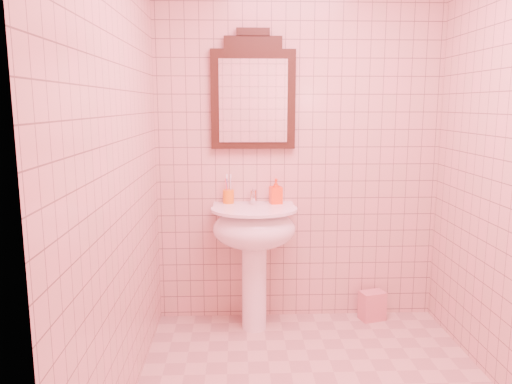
{
  "coord_description": "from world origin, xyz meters",
  "views": [
    {
      "loc": [
        -0.43,
        -2.4,
        1.55
      ],
      "look_at": [
        -0.32,
        0.55,
        1.03
      ],
      "focal_mm": 35.0,
      "sensor_mm": 36.0,
      "label": 1
    }
  ],
  "objects_px": {
    "toothbrush_cup": "(228,196)",
    "soap_dispenser": "(276,191)",
    "towel": "(372,306)",
    "pedestal_sink": "(254,237)",
    "mirror": "(253,94)"
  },
  "relations": [
    {
      "from": "mirror",
      "to": "toothbrush_cup",
      "type": "distance_m",
      "value": 0.73
    },
    {
      "from": "pedestal_sink",
      "to": "mirror",
      "type": "xyz_separation_m",
      "value": [
        0.0,
        0.2,
        0.95
      ]
    },
    {
      "from": "pedestal_sink",
      "to": "mirror",
      "type": "height_order",
      "value": "mirror"
    },
    {
      "from": "pedestal_sink",
      "to": "toothbrush_cup",
      "type": "relative_size",
      "value": 4.81
    },
    {
      "from": "pedestal_sink",
      "to": "soap_dispenser",
      "type": "xyz_separation_m",
      "value": [
        0.16,
        0.13,
        0.29
      ]
    },
    {
      "from": "toothbrush_cup",
      "to": "towel",
      "type": "height_order",
      "value": "toothbrush_cup"
    },
    {
      "from": "towel",
      "to": "soap_dispenser",
      "type": "bearing_deg",
      "value": 178.72
    },
    {
      "from": "mirror",
      "to": "towel",
      "type": "height_order",
      "value": "mirror"
    },
    {
      "from": "toothbrush_cup",
      "to": "towel",
      "type": "bearing_deg",
      "value": -2.2
    },
    {
      "from": "pedestal_sink",
      "to": "towel",
      "type": "relative_size",
      "value": 4.12
    },
    {
      "from": "toothbrush_cup",
      "to": "soap_dispenser",
      "type": "height_order",
      "value": "toothbrush_cup"
    },
    {
      "from": "pedestal_sink",
      "to": "soap_dispenser",
      "type": "bearing_deg",
      "value": 40.6
    },
    {
      "from": "mirror",
      "to": "towel",
      "type": "bearing_deg",
      "value": -5.52
    },
    {
      "from": "pedestal_sink",
      "to": "toothbrush_cup",
      "type": "bearing_deg",
      "value": 137.95
    },
    {
      "from": "soap_dispenser",
      "to": "towel",
      "type": "distance_m",
      "value": 1.1
    }
  ]
}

